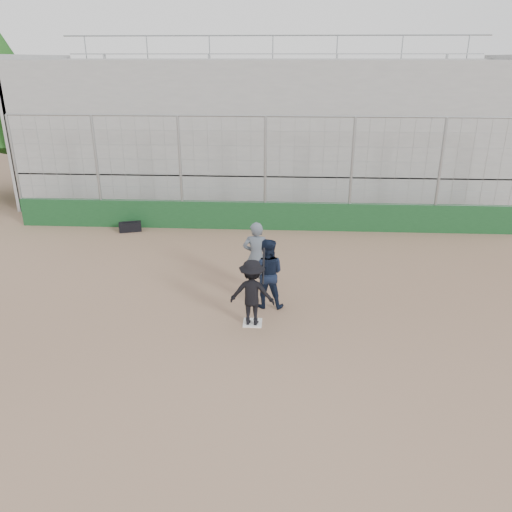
# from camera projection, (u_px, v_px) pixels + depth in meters

# --- Properties ---
(ground) EXTENTS (90.00, 90.00, 0.00)m
(ground) POSITION_uv_depth(u_px,v_px,m) (253.00, 323.00, 11.74)
(ground) COLOR brown
(ground) RESTS_ON ground
(home_plate) EXTENTS (0.44, 0.44, 0.02)m
(home_plate) POSITION_uv_depth(u_px,v_px,m) (253.00, 323.00, 11.74)
(home_plate) COLOR white
(home_plate) RESTS_ON ground
(backstop) EXTENTS (18.10, 0.25, 4.04)m
(backstop) POSITION_uv_depth(u_px,v_px,m) (265.00, 204.00, 17.88)
(backstop) COLOR #123A1A
(backstop) RESTS_ON ground
(bleachers) EXTENTS (20.25, 6.70, 6.98)m
(bleachers) POSITION_uv_depth(u_px,v_px,m) (270.00, 129.00, 21.75)
(bleachers) COLOR gray
(bleachers) RESTS_ON ground
(tree_left) EXTENTS (4.48, 4.48, 7.00)m
(tree_left) POSITION_uv_depth(u_px,v_px,m) (8.00, 95.00, 20.92)
(tree_left) COLOR #3D2816
(tree_left) RESTS_ON ground
(batter_at_plate) EXTENTS (1.08, 0.78, 1.77)m
(batter_at_plate) POSITION_uv_depth(u_px,v_px,m) (252.00, 293.00, 11.43)
(batter_at_plate) COLOR black
(batter_at_plate) RESTS_ON ground
(catcher_crouched) EXTENTS (0.91, 0.73, 1.21)m
(catcher_crouched) POSITION_uv_depth(u_px,v_px,m) (267.00, 285.00, 12.29)
(catcher_crouched) COLOR black
(catcher_crouched) RESTS_ON ground
(umpire) EXTENTS (0.72, 0.49, 1.72)m
(umpire) POSITION_uv_depth(u_px,v_px,m) (256.00, 260.00, 13.11)
(umpire) COLOR #4D5762
(umpire) RESTS_ON ground
(equipment_bag) EXTENTS (0.85, 0.55, 0.37)m
(equipment_bag) POSITION_uv_depth(u_px,v_px,m) (130.00, 227.00, 17.93)
(equipment_bag) COLOR black
(equipment_bag) RESTS_ON ground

